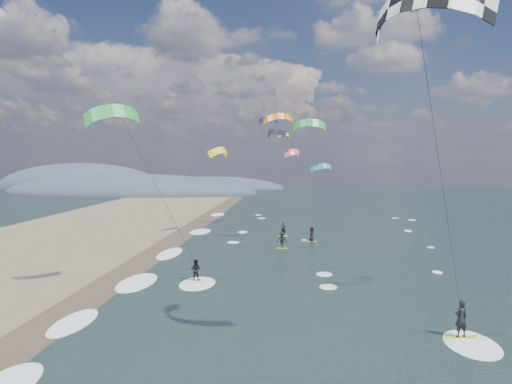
{
  "coord_description": "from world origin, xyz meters",
  "views": [
    {
      "loc": [
        1.73,
        -20.48,
        9.35
      ],
      "look_at": [
        -1.0,
        12.0,
        7.0
      ],
      "focal_mm": 35.0,
      "sensor_mm": 36.0,
      "label": 1
    }
  ],
  "objects": [
    {
      "name": "kitesurfer_near_a",
      "position": [
        6.86,
        0.29,
        12.73
      ],
      "size": [
        8.11,
        9.58,
        16.29
      ],
      "color": "#A7DC26",
      "rests_on": "ground"
    },
    {
      "name": "shoreline_surf",
      "position": [
        -10.8,
        14.75,
        0.0
      ],
      "size": [
        2.4,
        79.4,
        0.11
      ],
      "color": "white",
      "rests_on": "ground"
    },
    {
      "name": "coastal_hills",
      "position": [
        -44.84,
        107.86,
        0.0
      ],
      "size": [
        80.0,
        41.0,
        15.0
      ],
      "color": "#3D4756",
      "rests_on": "ground"
    },
    {
      "name": "kitesurfer_near_b",
      "position": [
        -8.19,
        11.61,
        8.34
      ],
      "size": [
        6.96,
        9.0,
        13.24
      ],
      "color": "#A7DC26",
      "rests_on": "ground"
    },
    {
      "name": "far_kitesurfers",
      "position": [
        1.09,
        32.32,
        0.83
      ],
      "size": [
        4.29,
        8.55,
        1.7
      ],
      "color": "#A7DC26",
      "rests_on": "ground"
    },
    {
      "name": "bg_kite_field",
      "position": [
        -0.08,
        55.81,
        12.1
      ],
      "size": [
        15.84,
        57.96,
        9.42
      ],
      "color": "#D83F8C",
      "rests_on": "ground"
    },
    {
      "name": "wet_sand_strip",
      "position": [
        -12.0,
        10.0,
        0.0
      ],
      "size": [
        3.0,
        240.0,
        0.0
      ],
      "primitive_type": "cube",
      "color": "#382D23",
      "rests_on": "ground"
    },
    {
      "name": "ground",
      "position": [
        0.0,
        0.0,
        0.0
      ],
      "size": [
        260.0,
        260.0,
        0.0
      ],
      "primitive_type": "plane",
      "color": "black",
      "rests_on": "ground"
    }
  ]
}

